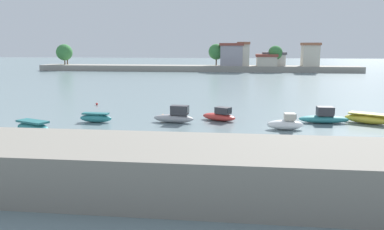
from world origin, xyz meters
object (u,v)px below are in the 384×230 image
Objects in this scene: moored_boat_4 at (220,116)px; moored_boat_6 at (324,117)px; moored_boat_1 at (33,127)px; mooring_buoy_3 at (97,104)px; moored_boat_2 at (96,118)px; mooring_buoy_2 at (175,135)px; moored_boat_3 at (175,116)px; mooring_buoy_1 at (163,116)px; moored_boat_7 at (368,119)px; moored_boat_5 at (286,124)px.

moored_boat_4 is 0.81× the size of moored_boat_6.
mooring_buoy_3 is (-0.22, 16.04, -0.37)m from moored_boat_1.
moored_boat_1 is 0.82× the size of moored_boat_6.
moored_boat_2 is 11.47m from mooring_buoy_3.
mooring_buoy_3 is at bearing 114.15° from moored_boat_1.
moored_boat_3 is at bearing 98.88° from mooring_buoy_2.
moored_boat_7 is at bearing -2.03° from mooring_buoy_1.
moored_boat_2 is at bearing 148.62° from mooring_buoy_2.
mooring_buoy_1 is 8.98m from mooring_buoy_2.
moored_boat_1 is 1.21× the size of moored_boat_2.
moored_boat_1 is 16.04m from mooring_buoy_3.
moored_boat_1 is 1.19× the size of moored_boat_5.
moored_boat_2 is 0.79× the size of moored_boat_3.
moored_boat_2 is 18.10m from moored_boat_5.
moored_boat_6 is 16.10m from mooring_buoy_1.
moored_boat_3 reaches higher than mooring_buoy_1.
moored_boat_1 is at bearing -89.20° from mooring_buoy_3.
moored_boat_3 is 15.29× the size of mooring_buoy_2.
moored_boat_6 is (4.02, 3.53, 0.03)m from moored_boat_5.
moored_boat_5 reaches higher than moored_boat_1.
moored_boat_4 is 8.32m from mooring_buoy_2.
mooring_buoy_3 is (-9.89, 7.52, -0.03)m from mooring_buoy_1.
mooring_buoy_3 is at bearing 160.66° from moored_boat_6.
moored_boat_3 is 14.43m from moored_boat_6.
moored_boat_4 is 10.11m from moored_boat_6.
moored_boat_4 is (15.63, 7.58, -0.01)m from moored_boat_1.
moored_boat_5 is at bearing -20.39° from mooring_buoy_1.
mooring_buoy_3 is (-12.57, 16.09, 0.02)m from mooring_buoy_2.
mooring_buoy_1 is at bearing -162.02° from moored_boat_4.
mooring_buoy_1 is (-20.25, 0.72, -0.30)m from moored_boat_7.
moored_boat_7 is at bearing 37.97° from moored_boat_1.
moored_boat_5 is at bearing -140.02° from moored_boat_6.
moored_boat_3 is at bearing -175.08° from moored_boat_6.
moored_boat_2 is 22.20m from moored_boat_6.
mooring_buoy_3 is at bearing 112.02° from moored_boat_2.
moored_boat_5 is (10.32, -1.97, -0.10)m from moored_boat_3.
moored_boat_6 is at bearing -3.38° from mooring_buoy_1.
moored_boat_5 is 9.02m from moored_boat_7.
moored_boat_2 is 0.83× the size of moored_boat_4.
moored_boat_6 is (10.11, -0.01, 0.06)m from moored_boat_4.
moored_boat_7 is 15.29× the size of mooring_buoy_3.
moored_boat_3 is 6.16m from mooring_buoy_2.
moored_boat_5 is (6.08, -3.54, 0.03)m from moored_boat_4.
mooring_buoy_2 is (2.68, -8.57, -0.05)m from mooring_buoy_1.
moored_boat_3 reaches higher than moored_boat_2.
moored_boat_1 is at bearing -127.23° from moored_boat_4.
moored_boat_4 reaches higher than moored_boat_1.
moored_boat_2 is 0.70× the size of moored_boat_7.
mooring_buoy_2 is at bearing -158.94° from moored_boat_5.
moored_boat_3 is (11.39, 6.01, 0.12)m from moored_boat_1.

